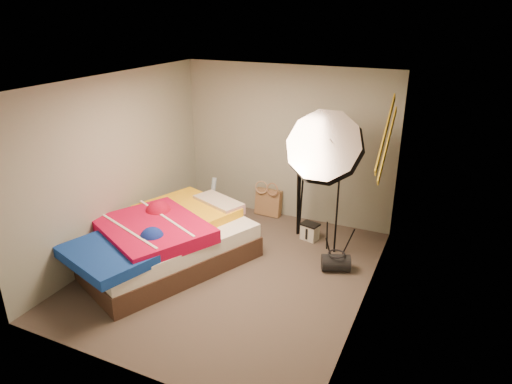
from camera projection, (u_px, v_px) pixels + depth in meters
The scene contains 15 objects.
floor at pixel (231, 272), 6.11m from camera, with size 4.00×4.00×0.00m, color #4D423B.
ceiling at pixel (226, 82), 5.17m from camera, with size 4.00×4.00×0.00m, color silver.
wall_back at pixel (287, 144), 7.32m from camera, with size 3.50×3.50×0.00m, color gray.
wall_front at pixel (120, 260), 3.95m from camera, with size 3.50×3.50×0.00m, color gray.
wall_left at pixel (117, 166), 6.32m from camera, with size 4.00×4.00×0.00m, color gray.
wall_right at pixel (370, 209), 4.96m from camera, with size 4.00×4.00×0.00m, color gray.
tote_bag at pixel (268, 202), 7.73m from camera, with size 0.45×0.13×0.45m, color #A07851.
wrapping_roll at pixel (212, 197), 7.65m from camera, with size 0.08×0.08×0.67m, color #6DA5D9.
camera_case at pixel (310, 232), 6.92m from camera, with size 0.24×0.17×0.24m, color beige.
duffel_bag at pixel (336, 263), 6.10m from camera, with size 0.23×0.23×0.38m, color black.
wall_stripe_upper at pixel (385, 133), 5.21m from camera, with size 0.02×1.10×0.10m, color gold.
wall_stripe_lower at pixel (387, 145), 5.50m from camera, with size 0.02×1.10×0.10m, color gold.
bed at pixel (163, 240), 6.23m from camera, with size 2.35×2.81×0.66m.
photo_umbrella at pixel (326, 149), 5.99m from camera, with size 1.26×0.95×2.18m.
camera_tripod at pixel (299, 193), 6.88m from camera, with size 0.08×0.08×1.20m.
Camera 1 is at (2.51, -4.64, 3.27)m, focal length 32.00 mm.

